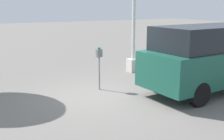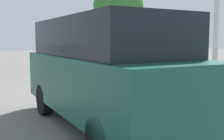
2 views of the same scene
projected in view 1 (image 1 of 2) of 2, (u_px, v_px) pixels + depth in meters
ground_plane at (98, 96)px, 8.91m from camera, size 80.00×80.00×0.00m
parking_meter_near at (99, 58)px, 9.31m from camera, size 0.21×0.14×1.46m
lamp_post at (134, 33)px, 11.81m from camera, size 0.44×0.44×5.66m
parked_van at (211, 56)px, 9.17m from camera, size 4.96×2.08×2.18m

